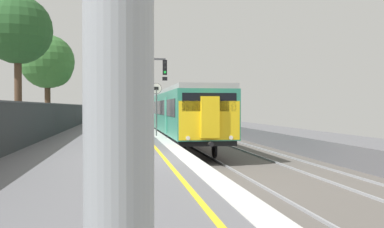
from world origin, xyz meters
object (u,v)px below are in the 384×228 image
object	(u,v)px
signal_gantry	(156,85)
platform_lamp_mid	(121,72)
speed_limit_sign	(156,102)
commuter_train_at_platform	(165,111)
background_tree_left	(18,32)
background_tree_centre	(49,64)
platform_lamp_far	(121,93)

from	to	relation	value
signal_gantry	platform_lamp_mid	world-z (taller)	platform_lamp_mid
speed_limit_sign	platform_lamp_mid	world-z (taller)	platform_lamp_mid
commuter_train_at_platform	platform_lamp_mid	size ratio (longest dim) A/B	7.21
background_tree_left	background_tree_centre	bearing A→B (deg)	88.05
speed_limit_sign	platform_lamp_mid	distance (m)	3.64
platform_lamp_far	background_tree_left	xyz separation A→B (m)	(-5.81, -15.91, 2.98)
commuter_train_at_platform	platform_lamp_far	distance (m)	5.63
platform_lamp_mid	platform_lamp_far	bearing A→B (deg)	90.00
commuter_train_at_platform	speed_limit_sign	world-z (taller)	speed_limit_sign
commuter_train_at_platform	speed_limit_sign	bearing A→B (deg)	-97.47
background_tree_centre	platform_lamp_mid	bearing A→B (deg)	-67.81
commuter_train_at_platform	background_tree_left	size ratio (longest dim) A/B	5.04
signal_gantry	platform_lamp_far	bearing A→B (deg)	99.96
platform_lamp_mid	commuter_train_at_platform	bearing A→B (deg)	77.35
commuter_train_at_platform	signal_gantry	bearing A→B (deg)	-99.00
commuter_train_at_platform	background_tree_left	bearing A→B (deg)	-128.45
platform_lamp_far	background_tree_centre	distance (m)	9.24
background_tree_left	background_tree_centre	size ratio (longest dim) A/B	1.11
speed_limit_sign	background_tree_left	world-z (taller)	background_tree_left
commuter_train_at_platform	platform_lamp_far	size ratio (longest dim) A/B	8.25
commuter_train_at_platform	signal_gantry	xyz separation A→B (m)	(-1.47, -9.27, 1.77)
commuter_train_at_platform	speed_limit_sign	size ratio (longest dim) A/B	13.67
speed_limit_sign	background_tree_centre	bearing A→B (deg)	124.59
background_tree_centre	background_tree_left	bearing A→B (deg)	-91.95
background_tree_centre	speed_limit_sign	bearing A→B (deg)	-55.41
signal_gantry	background_tree_centre	xyz separation A→B (m)	(-7.82, 5.99, 1.92)
signal_gantry	platform_lamp_far	size ratio (longest dim) A/B	1.00
speed_limit_sign	platform_lamp_far	size ratio (longest dim) A/B	0.60
speed_limit_sign	background_tree_left	distance (m)	8.96
platform_lamp_far	speed_limit_sign	bearing A→B (deg)	-83.87
speed_limit_sign	background_tree_centre	distance (m)	13.46
speed_limit_sign	platform_lamp_far	xyz separation A→B (m)	(-1.92, 17.91, 1.06)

